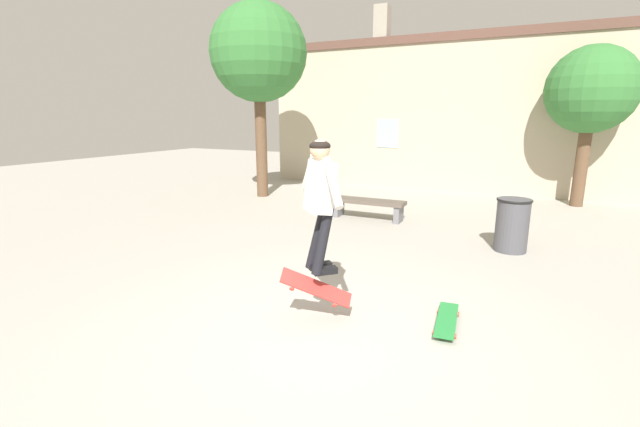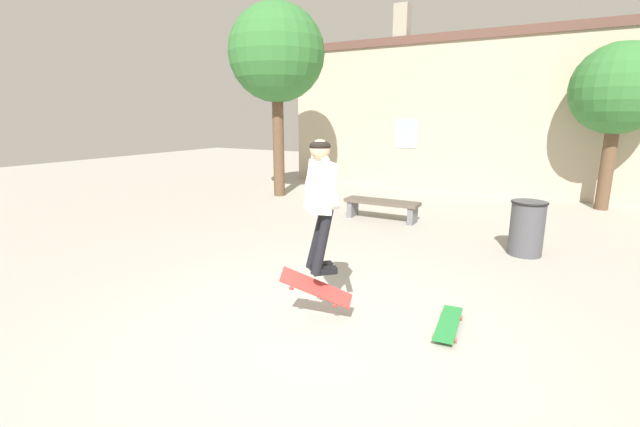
{
  "view_description": "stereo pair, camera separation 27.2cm",
  "coord_description": "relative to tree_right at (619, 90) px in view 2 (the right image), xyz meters",
  "views": [
    {
      "loc": [
        1.87,
        -3.78,
        2.3
      ],
      "look_at": [
        -0.08,
        0.21,
        1.28
      ],
      "focal_mm": 24.0,
      "sensor_mm": 36.0,
      "label": 1
    },
    {
      "loc": [
        2.11,
        -3.65,
        2.3
      ],
      "look_at": [
        -0.08,
        0.21,
        1.28
      ],
      "focal_mm": 24.0,
      "sensor_mm": 36.0,
      "label": 2
    }
  ],
  "objects": [
    {
      "name": "building_backdrop",
      "position": [
        -3.09,
        1.0,
        -0.48
      ],
      "size": [
        13.42,
        0.52,
        5.62
      ],
      "color": "#B7A88E",
      "rests_on": "ground_plane"
    },
    {
      "name": "trash_bin",
      "position": [
        -1.36,
        -4.87,
        -2.4
      ],
      "size": [
        0.58,
        0.58,
        0.92
      ],
      "color": "#47474C",
      "rests_on": "ground_plane"
    },
    {
      "name": "skater",
      "position": [
        -3.15,
        -8.71,
        -1.39
      ],
      "size": [
        0.9,
        0.91,
        1.44
      ],
      "rotation": [
        0.0,
        0.0,
        0.78
      ],
      "color": "silver"
    },
    {
      "name": "park_bench",
      "position": [
        -4.38,
        -3.75,
        -2.55
      ],
      "size": [
        1.68,
        0.47,
        0.45
      ],
      "rotation": [
        0.0,
        0.0,
        -0.0
      ],
      "color": "brown",
      "rests_on": "ground_plane"
    },
    {
      "name": "tree_right",
      "position": [
        0.0,
        0.0,
        0.0
      ],
      "size": [
        2.13,
        2.13,
        3.98
      ],
      "color": "brown",
      "rests_on": "ground_plane"
    },
    {
      "name": "tree_left",
      "position": [
        -8.1,
        -2.41,
        1.05
      ],
      "size": [
        2.64,
        2.64,
        5.29
      ],
      "color": "brown",
      "rests_on": "ground_plane"
    },
    {
      "name": "ground_plane",
      "position": [
        -3.07,
        -8.93,
        -2.88
      ],
      "size": [
        40.0,
        40.0,
        0.0
      ],
      "primitive_type": "plane",
      "color": "#A39E93"
    },
    {
      "name": "skateboard_flipping",
      "position": [
        -3.18,
        -8.73,
        -2.45
      ],
      "size": [
        0.67,
        0.59,
        0.5
      ],
      "rotation": [
        0.0,
        0.0,
        0.62
      ],
      "color": "red"
    },
    {
      "name": "skateboard_resting",
      "position": [
        -1.85,
        -8.14,
        -2.81
      ],
      "size": [
        0.3,
        0.9,
        0.08
      ],
      "rotation": [
        0.0,
        0.0,
        1.67
      ],
      "color": "#237F38",
      "rests_on": "ground_plane"
    }
  ]
}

